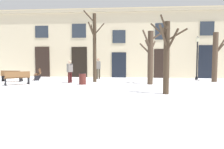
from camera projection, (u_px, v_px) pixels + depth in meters
name	position (u px, v px, depth m)	size (l,w,h in m)	color
ground_plane	(108.00, 95.00, 11.80)	(36.82, 36.82, 0.00)	white
building_facade	(121.00, 42.00, 20.89)	(23.01, 0.60, 6.06)	beige
tree_left_of_center	(150.00, 55.00, 15.96)	(2.04, 1.75, 3.83)	#423326
tree_right_of_center	(94.00, 46.00, 17.25)	(1.49, 1.56, 5.10)	#382B1E
tree_near_facade	(167.00, 53.00, 11.83)	(1.89, 2.15, 3.82)	#382B1E
tree_foreground	(215.00, 56.00, 17.48)	(1.12, 1.37, 3.63)	#423326
streetlamp	(197.00, 53.00, 18.93)	(0.30, 0.30, 3.45)	black
litter_bin	(83.00, 79.00, 16.00)	(0.50, 0.50, 0.78)	#4C1E19
bench_facing_shops	(17.00, 78.00, 15.73)	(1.56, 1.34, 0.90)	brown
bench_back_to_back_left	(12.00, 76.00, 17.76)	(1.60, 0.57, 0.83)	brown
bench_far_corner	(38.00, 74.00, 19.14)	(1.01, 1.78, 0.88)	#51331E
person_near_bench	(98.00, 67.00, 19.58)	(0.40, 0.25, 1.72)	#2D271E
person_strolling	(70.00, 70.00, 16.90)	(0.40, 0.44, 1.60)	#350F0F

